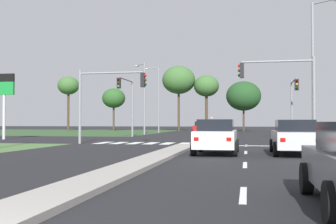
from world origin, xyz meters
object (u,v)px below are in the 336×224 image
Objects in this scene: car_white_near at (216,136)px; street_lamp_second at (315,65)px; car_red_third at (202,127)px; street_lamp_third at (144,94)px; car_silver_fourth at (294,137)px; street_lamp_fourth at (157,96)px; treeline_third at (179,80)px; traffic_signal_far_right at (294,97)px; traffic_signal_near_right at (285,84)px; treeline_fifth at (244,96)px; pedestrian_at_median at (212,124)px; treeline_fourth at (206,86)px; treeline_second at (114,98)px; traffic_signal_near_left at (105,92)px; treeline_near at (68,86)px; traffic_signal_far_left at (127,96)px; fuel_price_totem at (4,91)px.

street_lamp_second is at bearing 62.06° from car_white_near.
street_lamp_third reaches higher than car_red_third.
car_silver_fourth is 0.46× the size of street_lamp_second.
street_lamp_fourth is 0.82× the size of treeline_third.
car_red_third is 0.41× the size of treeline_third.
car_white_near is 19.91m from traffic_signal_far_right.
treeline_fifth is (-2.91, 40.84, 1.79)m from traffic_signal_near_right.
pedestrian_at_median is at bearing 109.94° from traffic_signal_near_right.
treeline_fourth is at bearing 106.73° from street_lamp_second.
treeline_second is (-18.70, 24.96, 4.21)m from pedestrian_at_median.
traffic_signal_near_left is 0.63× the size of treeline_fifth.
treeline_near reaches higher than traffic_signal_near_right.
treeline_fourth is at bearing 86.30° from traffic_signal_near_left.
treeline_near is at bearing -173.05° from treeline_third.
car_red_third is at bearing -69.60° from treeline_third.
treeline_fourth is (15.68, 0.86, 1.84)m from treeline_second.
treeline_third reaches higher than treeline_near.
street_lamp_third is at bearing -119.18° from treeline_fifth.
pedestrian_at_median is 25.06m from treeline_fifth.
car_red_third is 11.48m from pedestrian_at_median.
treeline_second is at bearing 129.00° from street_lamp_fourth.
treeline_fourth is 6.42m from treeline_fifth.
street_lamp_second is 29.40m from street_lamp_fourth.
treeline_third reaches higher than treeline_fifth.
traffic_signal_near_left is 0.46× the size of treeline_third.
treeline_third reaches higher than traffic_signal_far_left.
treeline_fourth is at bearing 109.24° from traffic_signal_far_right.
pedestrian_at_median is (7.56, 4.86, -2.66)m from traffic_signal_far_left.
traffic_signal_far_left is 1.02× the size of fuel_price_totem.
traffic_signal_near_left is at bearing -93.70° from treeline_fourth.
pedestrian_at_median is at bearing -73.46° from treeline_third.
street_lamp_second reaches higher than car_white_near.
car_silver_fourth is 24.10m from pedestrian_at_median.
street_lamp_second reaches higher than car_silver_fourth.
fuel_price_totem is at bearing 56.75° from car_red_third.
treeline_third is (-7.64, 25.74, 7.18)m from pedestrian_at_median.
traffic_signal_far_left is 30.93m from treeline_third.
street_lamp_third is 1.50× the size of fuel_price_totem.
car_white_near is at bearing -175.49° from car_silver_fourth.
treeline_third reaches higher than treeline_second.
traffic_signal_near_left is 42.41m from treeline_third.
car_red_third is 0.89× the size of traffic_signal_near_left.
traffic_signal_near_right is 40.98m from treeline_fifth.
car_silver_fourth is 57.14m from treeline_near.
street_lamp_fourth reaches higher than car_red_third.
traffic_signal_near_right is at bearing -98.38° from traffic_signal_far_right.
fuel_price_totem is (-22.42, 12.60, 3.26)m from car_silver_fourth.
street_lamp_second is (2.65, 11.34, 4.74)m from car_silver_fourth.
car_silver_fourth is 0.64× the size of treeline_second.
treeline_near is 1.16× the size of treeline_fifth.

